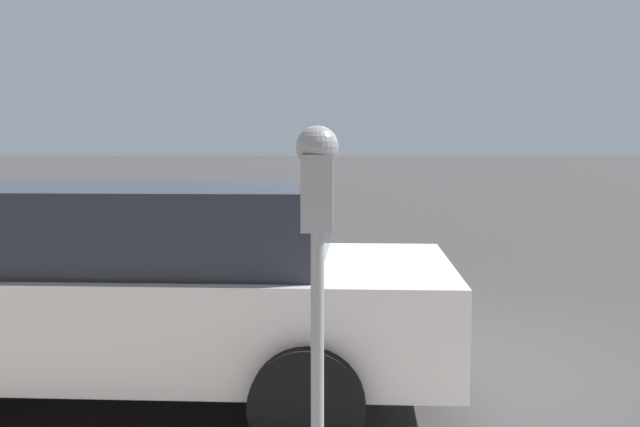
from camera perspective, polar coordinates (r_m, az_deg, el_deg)
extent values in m
plane|color=#3D3A3A|center=(6.33, 7.96, -10.64)|extent=(220.00, 220.00, 0.00)
cylinder|color=gray|center=(3.46, -0.20, -11.08)|extent=(0.06, 0.06, 1.18)
cube|color=gray|center=(3.32, -0.21, 1.58)|extent=(0.20, 0.14, 0.34)
sphere|color=gray|center=(3.32, -0.21, 5.09)|extent=(0.19, 0.19, 0.19)
cube|color=#B21919|center=(3.43, -0.15, 0.99)|extent=(0.01, 0.11, 0.12)
cube|color=black|center=(3.42, -0.15, 2.97)|extent=(0.01, 0.10, 0.08)
cube|color=silver|center=(5.31, -16.00, -6.80)|extent=(2.00, 4.69, 0.64)
cube|color=#232833|center=(5.16, -14.22, -0.70)|extent=(1.72, 2.64, 0.50)
cylinder|color=black|center=(4.21, -0.98, -14.27)|extent=(0.24, 0.65, 0.64)
cylinder|color=black|center=(6.01, 0.33, -8.28)|extent=(0.24, 0.65, 0.64)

